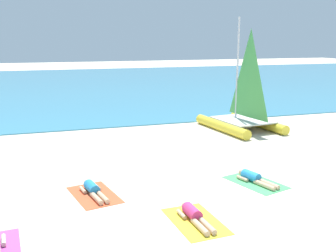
{
  "coord_description": "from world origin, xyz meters",
  "views": [
    {
      "loc": [
        -4.53,
        -9.14,
        4.37
      ],
      "look_at": [
        0.0,
        4.6,
        1.2
      ],
      "focal_mm": 42.66,
      "sensor_mm": 36.0,
      "label": 1
    }
  ],
  "objects_px": {
    "towel_center_right": "(195,221)",
    "sunbather_rightmost": "(254,178)",
    "sailboat_yellow": "(242,113)",
    "towel_center_left": "(94,195)",
    "towel_rightmost": "(255,182)",
    "sunbather_center_right": "(194,215)",
    "sunbather_center_left": "(93,190)"
  },
  "relations": [
    {
      "from": "towel_center_right",
      "to": "sunbather_center_right",
      "type": "height_order",
      "value": "sunbather_center_right"
    },
    {
      "from": "sunbather_center_left",
      "to": "sunbather_rightmost",
      "type": "xyz_separation_m",
      "value": [
        4.9,
        -0.56,
        0.0
      ]
    },
    {
      "from": "towel_center_left",
      "to": "towel_rightmost",
      "type": "height_order",
      "value": "same"
    },
    {
      "from": "sunbather_center_right",
      "to": "sunbather_rightmost",
      "type": "height_order",
      "value": "same"
    },
    {
      "from": "sailboat_yellow",
      "to": "sunbather_center_left",
      "type": "bearing_deg",
      "value": -150.02
    },
    {
      "from": "towel_center_left",
      "to": "towel_rightmost",
      "type": "xyz_separation_m",
      "value": [
        4.9,
        -0.56,
        0.0
      ]
    },
    {
      "from": "sailboat_yellow",
      "to": "sunbather_center_right",
      "type": "relative_size",
      "value": 3.45
    },
    {
      "from": "sailboat_yellow",
      "to": "sunbather_rightmost",
      "type": "height_order",
      "value": "sailboat_yellow"
    },
    {
      "from": "towel_center_right",
      "to": "towel_rightmost",
      "type": "height_order",
      "value": "same"
    },
    {
      "from": "sailboat_yellow",
      "to": "towel_center_left",
      "type": "relative_size",
      "value": 2.84
    },
    {
      "from": "towel_center_left",
      "to": "sunbather_center_left",
      "type": "bearing_deg",
      "value": 101.16
    },
    {
      "from": "sunbather_center_right",
      "to": "towel_rightmost",
      "type": "distance_m",
      "value": 3.35
    },
    {
      "from": "towel_center_left",
      "to": "towel_rightmost",
      "type": "bearing_deg",
      "value": -6.56
    },
    {
      "from": "sailboat_yellow",
      "to": "sunbather_rightmost",
      "type": "bearing_deg",
      "value": -122.69
    },
    {
      "from": "sunbather_center_left",
      "to": "sunbather_rightmost",
      "type": "relative_size",
      "value": 1.01
    },
    {
      "from": "sailboat_yellow",
      "to": "towel_center_left",
      "type": "height_order",
      "value": "sailboat_yellow"
    },
    {
      "from": "sailboat_yellow",
      "to": "towel_rightmost",
      "type": "bearing_deg",
      "value": -122.36
    },
    {
      "from": "towel_rightmost",
      "to": "sunbather_rightmost",
      "type": "distance_m",
      "value": 0.14
    },
    {
      "from": "sunbather_center_right",
      "to": "towel_rightmost",
      "type": "bearing_deg",
      "value": 30.42
    },
    {
      "from": "towel_center_right",
      "to": "sunbather_rightmost",
      "type": "xyz_separation_m",
      "value": [
        2.77,
        1.98,
        0.13
      ]
    },
    {
      "from": "towel_center_left",
      "to": "sunbather_rightmost",
      "type": "relative_size",
      "value": 1.23
    },
    {
      "from": "towel_center_right",
      "to": "sunbather_rightmost",
      "type": "height_order",
      "value": "sunbather_rightmost"
    },
    {
      "from": "sunbather_center_left",
      "to": "towel_center_right",
      "type": "distance_m",
      "value": 3.32
    },
    {
      "from": "towel_center_left",
      "to": "sunbather_rightmost",
      "type": "height_order",
      "value": "sunbather_rightmost"
    },
    {
      "from": "sailboat_yellow",
      "to": "sunbather_center_left",
      "type": "height_order",
      "value": "sailboat_yellow"
    },
    {
      "from": "sailboat_yellow",
      "to": "towel_center_left",
      "type": "distance_m",
      "value": 10.22
    },
    {
      "from": "sunbather_rightmost",
      "to": "towel_rightmost",
      "type": "bearing_deg",
      "value": -90.0
    },
    {
      "from": "sunbather_center_left",
      "to": "sailboat_yellow",
      "type": "bearing_deg",
      "value": 26.03
    },
    {
      "from": "towel_center_right",
      "to": "towel_rightmost",
      "type": "distance_m",
      "value": 3.38
    },
    {
      "from": "sunbather_center_left",
      "to": "sunbather_rightmost",
      "type": "distance_m",
      "value": 4.93
    },
    {
      "from": "sunbather_center_right",
      "to": "towel_rightmost",
      "type": "relative_size",
      "value": 0.82
    },
    {
      "from": "sunbather_center_left",
      "to": "towel_rightmost",
      "type": "distance_m",
      "value": 4.96
    }
  ]
}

